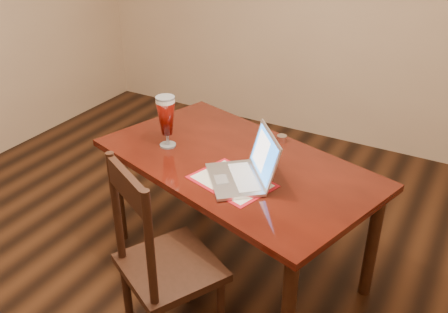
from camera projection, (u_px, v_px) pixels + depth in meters
The scene contains 3 objects.
ground at pixel (156, 297), 2.90m from camera, with size 5.00×5.00×0.00m, color black.
dining_table at pixel (234, 172), 2.84m from camera, with size 1.76×1.30×1.05m.
dining_chair at pixel (163, 264), 2.39m from camera, with size 0.60×0.59×1.07m.
Camera 1 is at (1.40, -1.67, 2.11)m, focal length 40.00 mm.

